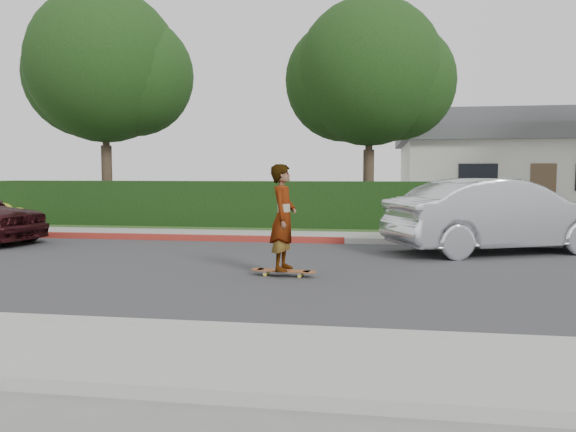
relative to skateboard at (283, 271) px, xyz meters
name	(u,v)px	position (x,y,z in m)	size (l,w,h in m)	color
ground	(276,271)	(-0.22, 0.51, -0.10)	(120.00, 120.00, 0.00)	slate
road	(276,271)	(-0.22, 0.51, -0.09)	(60.00, 8.00, 0.01)	#2D2D30
curb_near	(208,330)	(-0.22, -3.59, -0.02)	(60.00, 0.20, 0.15)	#9E9E99
sidewalk_near	(179,359)	(-0.22, -4.49, -0.04)	(60.00, 1.60, 0.12)	gray
curb_far	(305,240)	(-0.22, 4.61, -0.02)	(60.00, 0.20, 0.15)	#9E9E99
curb_red_section	(118,236)	(-5.22, 4.61, -0.02)	(12.00, 0.21, 0.15)	maroon
sidewalk_far	(309,237)	(-0.22, 5.51, -0.04)	(60.00, 1.60, 0.12)	gray
planting_strip	(316,231)	(-0.22, 7.11, -0.05)	(60.00, 1.60, 0.10)	#2D4C1E
hedge	(222,205)	(-3.22, 7.71, 0.65)	(15.00, 1.00, 1.50)	black
flowering_shrub	(10,217)	(-10.23, 7.25, 0.23)	(1.40, 1.00, 0.90)	#2D4C19
tree_left	(107,71)	(-7.74, 9.20, 5.17)	(5.99, 5.21, 8.00)	#33261C
tree_center	(369,77)	(1.26, 9.70, 4.80)	(5.66, 4.84, 7.44)	#33261C
house	(522,165)	(7.78, 16.51, 2.00)	(10.60, 8.60, 4.30)	beige
skateboard	(283,271)	(0.00, 0.00, 0.00)	(1.15, 0.34, 0.10)	gold
skateboarder	(283,217)	(0.00, 0.00, 0.91)	(0.66, 0.43, 1.80)	white
car_silver	(500,216)	(4.24, 3.58, 0.72)	(1.73, 4.97, 1.64)	silver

